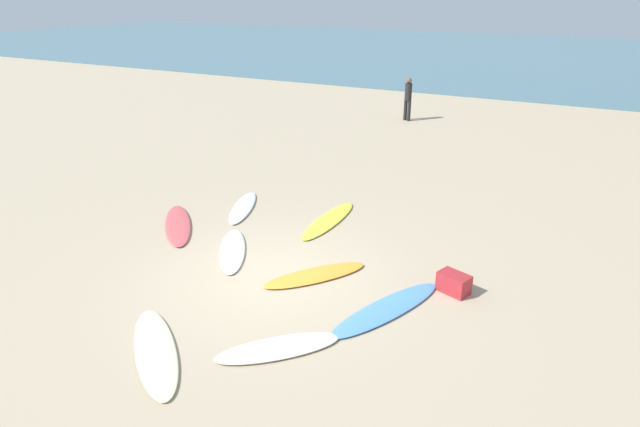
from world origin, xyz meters
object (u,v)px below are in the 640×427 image
object	(u,v)px
surfboard_3	(155,351)
beach_cooler	(454,283)
surfboard_5	(315,275)
surfboard_7	(243,207)
beachgoer_near	(408,97)
surfboard_2	(329,220)
surfboard_6	(278,348)
surfboard_1	(232,250)
surfboard_0	(387,309)
surfboard_4	(178,225)

from	to	relation	value
surfboard_3	beach_cooler	distance (m)	5.18
surfboard_5	surfboard_7	distance (m)	3.87
surfboard_3	beachgoer_near	world-z (taller)	beachgoer_near
surfboard_2	surfboard_6	distance (m)	4.95
surfboard_5	beach_cooler	distance (m)	2.55
surfboard_1	surfboard_3	world-z (taller)	surfboard_3
surfboard_1	surfboard_5	size ratio (longest dim) A/B	1.01
surfboard_0	surfboard_3	size ratio (longest dim) A/B	1.07
surfboard_6	surfboard_5	bearing A→B (deg)	148.61
surfboard_2	surfboard_5	xyz separation A→B (m)	(0.96, -2.47, 0.00)
surfboard_1	surfboard_4	world-z (taller)	surfboard_4
surfboard_0	surfboard_6	distance (m)	2.07
surfboard_4	surfboard_1	bearing A→B (deg)	-57.18
surfboard_6	surfboard_2	bearing A→B (deg)	152.46
surfboard_4	surfboard_0	bearing A→B (deg)	-53.66
surfboard_1	surfboard_0	bearing A→B (deg)	-42.70
surfboard_0	surfboard_3	bearing A→B (deg)	66.91
surfboard_1	surfboard_3	distance (m)	3.43
surfboard_1	surfboard_2	distance (m)	2.57
surfboard_0	beachgoer_near	distance (m)	14.45
surfboard_3	beachgoer_near	distance (m)	16.54
surfboard_2	surfboard_7	distance (m)	2.26
surfboard_6	surfboard_3	bearing A→B (deg)	-105.43
surfboard_0	surfboard_5	world-z (taller)	surfboard_5
surfboard_2	surfboard_5	world-z (taller)	surfboard_5
surfboard_7	surfboard_1	bearing A→B (deg)	-82.58
surfboard_0	beach_cooler	distance (m)	1.41
surfboard_7	surfboard_5	bearing A→B (deg)	-56.76
surfboard_4	surfboard_6	world-z (taller)	surfboard_4
surfboard_3	surfboard_4	xyz separation A→B (m)	(-2.87, 3.77, 0.00)
surfboard_7	beachgoer_near	bearing A→B (deg)	65.62
surfboard_6	beachgoer_near	world-z (taller)	beachgoer_near
surfboard_4	surfboard_5	distance (m)	3.95
surfboard_0	beach_cooler	size ratio (longest dim) A/B	4.59
beachgoer_near	surfboard_4	bearing A→B (deg)	108.95
surfboard_4	beachgoer_near	bearing A→B (deg)	42.46
surfboard_1	beachgoer_near	xyz separation A→B (m)	(-0.80, 13.13, 0.93)
surfboard_5	surfboard_6	size ratio (longest dim) A/B	1.07
beach_cooler	surfboard_2	bearing A→B (deg)	152.20
surfboard_6	beach_cooler	size ratio (longest dim) A/B	3.52
surfboard_0	surfboard_5	bearing A→B (deg)	5.55
surfboard_7	beach_cooler	size ratio (longest dim) A/B	3.87
surfboard_0	surfboard_1	size ratio (longest dim) A/B	1.21
surfboard_3	surfboard_7	size ratio (longest dim) A/B	1.11
surfboard_0	beachgoer_near	size ratio (longest dim) A/B	1.47
surfboard_0	surfboard_1	distance (m)	3.69
surfboard_3	surfboard_4	distance (m)	4.74
beachgoer_near	surfboard_2	bearing A→B (deg)	123.61
surfboard_5	surfboard_3	bearing A→B (deg)	-71.43
surfboard_0	surfboard_6	bearing A→B (deg)	80.56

